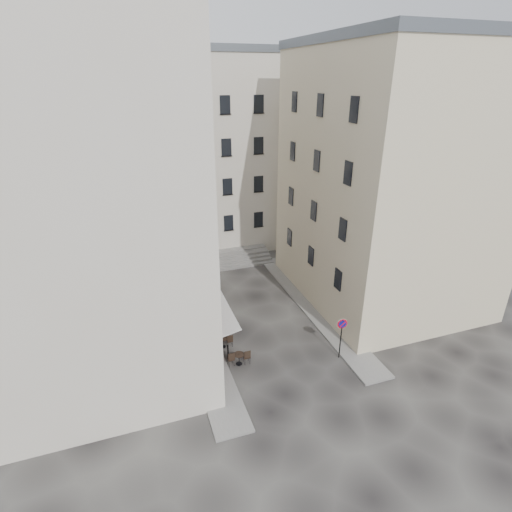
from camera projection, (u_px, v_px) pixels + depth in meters
name	position (u px, v px, depth m)	size (l,w,h in m)	color
ground	(271.00, 339.00, 26.90)	(90.00, 90.00, 0.00)	black
sidewalk_left	(193.00, 319.00, 28.99)	(2.00, 22.00, 0.12)	slate
sidewalk_right	(311.00, 305.00, 30.79)	(2.00, 18.00, 0.12)	slate
building_left	(78.00, 192.00, 22.14)	(12.20, 16.20, 20.60)	beige
building_right	(389.00, 179.00, 29.21)	(12.20, 14.20, 18.60)	beige
building_back	(194.00, 153.00, 39.17)	(18.20, 10.20, 18.60)	beige
cafe_storefront	(203.00, 319.00, 25.71)	(1.74, 7.30, 3.50)	#480D0A
stone_steps	(223.00, 260.00, 37.58)	(9.00, 3.15, 0.80)	#585654
bollard_near	(228.00, 351.00, 24.85)	(0.12, 0.12, 0.98)	black
bollard_mid	(215.00, 321.00, 27.87)	(0.12, 0.12, 0.98)	black
bollard_far	(204.00, 298.00, 30.89)	(0.12, 0.12, 0.98)	black
no_parking_sign	(342.00, 331.00, 24.30)	(0.64, 0.14, 2.83)	black
bistro_table_a	(239.00, 358.00, 24.32)	(1.38, 0.65, 0.97)	black
bistro_table_b	(223.00, 341.00, 25.89)	(1.27, 0.59, 0.89)	black
bistro_table_c	(218.00, 335.00, 26.56)	(1.22, 0.57, 0.86)	black
bistro_table_d	(212.00, 313.00, 29.06)	(1.19, 0.56, 0.83)	black
bistro_table_e	(203.00, 306.00, 29.93)	(1.19, 0.56, 0.84)	black
pedestrian	(220.00, 309.00, 28.55)	(0.72, 0.47, 1.96)	black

